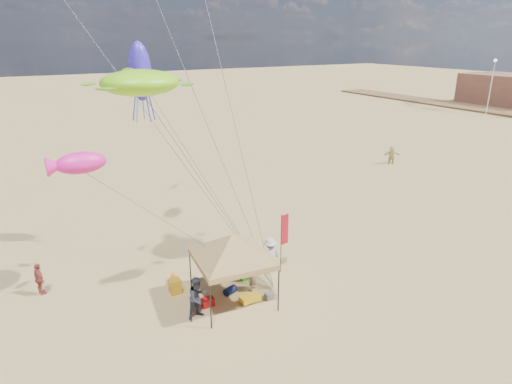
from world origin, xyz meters
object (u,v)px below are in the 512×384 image
at_px(feather_flag, 284,233).
at_px(chair_yellow, 175,286).
at_px(person_far_a, 39,279).
at_px(person_near_a, 252,274).
at_px(lamp_north, 492,77).
at_px(cooler_blue, 253,251).
at_px(cooler_red, 208,302).
at_px(person_near_c, 270,256).
at_px(canopy_tent, 232,237).
at_px(person_near_b, 198,298).
at_px(person_far_c, 392,155).
at_px(beach_cart, 250,298).
at_px(chair_green, 244,272).

xyz_separation_m(feather_flag, chair_yellow, (-5.44, 0.85, -1.76)).
height_order(chair_yellow, person_far_a, person_far_a).
bearing_deg(person_near_a, lamp_north, 165.65).
distance_m(cooler_blue, person_far_a, 10.56).
bearing_deg(cooler_red, person_near_c, 15.10).
distance_m(canopy_tent, person_far_a, 9.24).
bearing_deg(person_near_b, canopy_tent, -6.52).
height_order(feather_flag, cooler_blue, feather_flag).
height_order(chair_yellow, person_far_c, person_far_c).
bearing_deg(cooler_blue, person_near_c, -96.48).
height_order(cooler_blue, person_far_a, person_far_a).
bearing_deg(canopy_tent, beach_cart, -39.04).
relative_size(feather_flag, person_near_b, 1.67).
bearing_deg(person_near_a, person_near_b, -25.27).
xyz_separation_m(chair_yellow, person_near_b, (0.18, -2.27, 0.60)).
distance_m(person_near_b, person_near_c, 4.88).
bearing_deg(cooler_blue, chair_green, -129.18).
distance_m(feather_flag, chair_yellow, 5.78).
relative_size(chair_green, person_near_c, 0.37).
bearing_deg(feather_flag, chair_yellow, 171.09).
height_order(person_near_a, lamp_north, lamp_north).
bearing_deg(chair_green, person_near_b, -151.02).
bearing_deg(chair_green, person_near_a, -99.29).
height_order(person_far_a, lamp_north, lamp_north).
xyz_separation_m(feather_flag, cooler_blue, (-0.41, 2.38, -1.92)).
distance_m(feather_flag, person_near_a, 2.68).
relative_size(cooler_red, person_near_b, 0.28).
distance_m(person_near_a, person_far_c, 25.28).
bearing_deg(beach_cart, person_near_c, 39.13).
height_order(person_near_c, person_far_a, person_near_c).
bearing_deg(lamp_north, person_far_a, -162.53).
height_order(chair_yellow, person_near_b, person_near_b).
relative_size(cooler_blue, beach_cart, 0.60).
relative_size(chair_green, person_near_b, 0.37).
height_order(feather_flag, person_far_c, feather_flag).
relative_size(canopy_tent, cooler_blue, 11.30).
distance_m(feather_flag, lamp_north, 59.54).
height_order(person_near_c, person_far_c, person_near_c).
xyz_separation_m(feather_flag, person_far_a, (-10.84, 3.90, -1.32)).
height_order(cooler_blue, chair_green, chair_green).
height_order(chair_yellow, person_near_c, person_near_c).
bearing_deg(cooler_blue, person_near_b, -141.96).
xyz_separation_m(cooler_red, cooler_blue, (4.18, 3.24, 0.00)).
relative_size(feather_flag, chair_green, 4.51).
distance_m(canopy_tent, person_near_a, 2.65).
distance_m(person_near_a, lamp_north, 61.95).
distance_m(chair_yellow, person_far_a, 6.21).
bearing_deg(person_far_c, feather_flag, -117.91).
xyz_separation_m(beach_cart, lamp_north, (57.03, 25.94, 5.32)).
distance_m(cooler_blue, person_far_c, 22.27).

